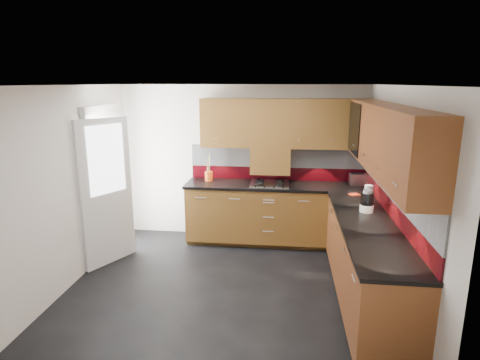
# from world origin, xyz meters

# --- Properties ---
(room) EXTENTS (4.00, 3.80, 2.64)m
(room) POSITION_xyz_m (0.00, 0.00, 1.50)
(room) COLOR black
(base_cabinets) EXTENTS (2.70, 3.20, 0.95)m
(base_cabinets) POSITION_xyz_m (1.07, 0.72, 0.44)
(base_cabinets) COLOR brown
(base_cabinets) RESTS_ON room
(countertop) EXTENTS (2.72, 3.22, 0.04)m
(countertop) POSITION_xyz_m (1.05, 0.70, 0.92)
(countertop) COLOR black
(countertop) RESTS_ON base_cabinets
(backsplash) EXTENTS (2.70, 3.20, 0.54)m
(backsplash) POSITION_xyz_m (1.28, 0.93, 1.21)
(backsplash) COLOR maroon
(backsplash) RESTS_ON countertop
(upper_cabinets) EXTENTS (2.50, 3.20, 0.72)m
(upper_cabinets) POSITION_xyz_m (1.23, 0.78, 1.84)
(upper_cabinets) COLOR brown
(upper_cabinets) RESTS_ON room
(extractor_hood) EXTENTS (0.60, 0.33, 0.40)m
(extractor_hood) POSITION_xyz_m (0.45, 1.64, 1.28)
(extractor_hood) COLOR brown
(extractor_hood) RESTS_ON room
(glass_cabinet) EXTENTS (0.32, 0.80, 0.66)m
(glass_cabinet) POSITION_xyz_m (1.71, 1.07, 1.87)
(glass_cabinet) COLOR black
(glass_cabinet) RESTS_ON room
(back_door) EXTENTS (0.42, 1.19, 2.04)m
(back_door) POSITION_xyz_m (-1.78, 0.75, 1.03)
(back_door) COLOR white
(back_door) RESTS_ON room
(gas_hob) EXTENTS (0.57, 0.51, 0.04)m
(gas_hob) POSITION_xyz_m (0.45, 1.47, 0.95)
(gas_hob) COLOR silver
(gas_hob) RESTS_ON countertop
(utensil_pot) EXTENTS (0.12, 0.12, 0.43)m
(utensil_pot) POSITION_xyz_m (-0.50, 1.59, 1.04)
(utensil_pot) COLOR #E35715
(utensil_pot) RESTS_ON countertop
(toaster) EXTENTS (0.25, 0.16, 0.18)m
(toaster) POSITION_xyz_m (1.75, 1.59, 1.03)
(toaster) COLOR silver
(toaster) RESTS_ON countertop
(food_processor) EXTENTS (0.16, 0.16, 0.27)m
(food_processor) POSITION_xyz_m (1.64, 0.30, 1.06)
(food_processor) COLOR white
(food_processor) RESTS_ON countertop
(paper_towel) EXTENTS (0.13, 0.13, 0.22)m
(paper_towel) POSITION_xyz_m (1.74, 0.71, 1.05)
(paper_towel) COLOR white
(paper_towel) RESTS_ON countertop
(orange_cloth) EXTENTS (0.16, 0.15, 0.01)m
(orange_cloth) POSITION_xyz_m (1.62, 1.03, 0.95)
(orange_cloth) COLOR red
(orange_cloth) RESTS_ON countertop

